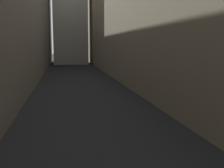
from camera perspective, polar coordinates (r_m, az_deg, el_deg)
ground_plane at (r=36.73m, az=-6.46°, el=-0.20°), size 264.00×264.00×0.00m
building_block_right at (r=40.65m, az=8.67°, el=14.93°), size 10.09×108.00×20.36m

